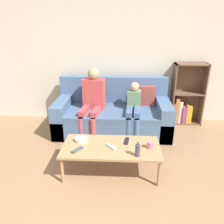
# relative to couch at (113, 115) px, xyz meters

# --- Properties ---
(wall_back) EXTENTS (12.00, 0.06, 2.60)m
(wall_back) POSITION_rel_couch_xyz_m (-0.01, 0.58, 1.00)
(wall_back) COLOR beige
(wall_back) RESTS_ON ground_plane
(couch) EXTENTS (2.02, 0.95, 0.94)m
(couch) POSITION_rel_couch_xyz_m (0.00, 0.00, 0.00)
(couch) COLOR #4C6B93
(couch) RESTS_ON ground_plane
(bookshelf) EXTENTS (0.59, 0.28, 1.18)m
(bookshelf) POSITION_rel_couch_xyz_m (1.38, 0.42, 0.16)
(bookshelf) COLOR brown
(bookshelf) RESTS_ON ground_plane
(coffee_table) EXTENTS (1.26, 0.60, 0.38)m
(coffee_table) POSITION_rel_couch_xyz_m (0.03, -1.25, 0.05)
(coffee_table) COLOR #A87F56
(coffee_table) RESTS_ON ground_plane
(person_adult) EXTENTS (0.42, 0.69, 1.16)m
(person_adult) POSITION_rel_couch_xyz_m (-0.35, -0.10, 0.37)
(person_adult) COLOR #C6474C
(person_adult) RESTS_ON ground_plane
(person_child) EXTENTS (0.28, 0.66, 0.92)m
(person_child) POSITION_rel_couch_xyz_m (0.36, -0.16, 0.22)
(person_child) COLOR #476693
(person_child) RESTS_ON ground_plane
(cup_near) EXTENTS (0.08, 0.08, 0.09)m
(cup_near) POSITION_rel_couch_xyz_m (0.53, -1.27, 0.13)
(cup_near) COLOR pink
(cup_near) RESTS_ON coffee_table
(tv_remote_0) EXTENTS (0.07, 0.17, 0.02)m
(tv_remote_0) POSITION_rel_couch_xyz_m (0.23, -1.12, 0.09)
(tv_remote_0) COLOR black
(tv_remote_0) RESTS_ON coffee_table
(tv_remote_1) EXTENTS (0.15, 0.16, 0.02)m
(tv_remote_1) POSITION_rel_couch_xyz_m (0.03, -1.28, 0.09)
(tv_remote_1) COLOR #B7B7BC
(tv_remote_1) RESTS_ON coffee_table
(tv_remote_2) EXTENTS (0.14, 0.17, 0.02)m
(tv_remote_2) POSITION_rel_couch_xyz_m (-0.38, -1.38, 0.09)
(tv_remote_2) COLOR #47474C
(tv_remote_2) RESTS_ON coffee_table
(snack_bowl) EXTENTS (0.18, 0.18, 0.05)m
(snack_bowl) POSITION_rel_couch_xyz_m (-0.38, -1.13, 0.11)
(snack_bowl) COLOR beige
(snack_bowl) RESTS_ON coffee_table
(bottle) EXTENTS (0.06, 0.06, 0.19)m
(bottle) POSITION_rel_couch_xyz_m (0.36, -1.45, 0.16)
(bottle) COLOR #424756
(bottle) RESTS_ON coffee_table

